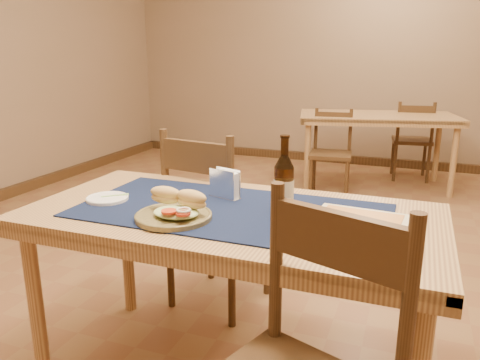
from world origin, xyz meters
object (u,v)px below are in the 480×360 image
(back_table, at_px, (377,123))
(beer_bottle, at_px, (284,183))
(sandwich_plate, at_px, (175,211))
(main_table, at_px, (231,231))
(napkin_holder, at_px, (225,184))
(chair_main_far, at_px, (215,216))

(back_table, bearing_deg, beer_bottle, -91.35)
(sandwich_plate, bearing_deg, main_table, 47.33)
(back_table, height_order, napkin_holder, napkin_holder)
(chair_main_far, xyz_separation_m, beer_bottle, (0.50, -0.47, 0.35))
(back_table, relative_size, napkin_holder, 11.26)
(chair_main_far, xyz_separation_m, sandwich_plate, (0.16, -0.70, 0.28))
(chair_main_far, distance_m, sandwich_plate, 0.77)
(main_table, distance_m, sandwich_plate, 0.25)
(main_table, xyz_separation_m, chair_main_far, (-0.31, 0.54, -0.16))
(back_table, relative_size, beer_bottle, 5.65)
(napkin_holder, bearing_deg, main_table, -59.28)
(main_table, distance_m, chair_main_far, 0.64)
(back_table, distance_m, chair_main_far, 2.83)
(main_table, distance_m, beer_bottle, 0.28)
(napkin_holder, bearing_deg, beer_bottle, -14.62)
(napkin_holder, bearing_deg, back_table, 83.70)
(back_table, distance_m, sandwich_plate, 3.50)
(sandwich_plate, xyz_separation_m, beer_bottle, (0.34, 0.23, 0.08))
(chair_main_far, distance_m, napkin_holder, 0.55)
(chair_main_far, relative_size, napkin_holder, 6.65)
(beer_bottle, height_order, napkin_holder, beer_bottle)
(sandwich_plate, bearing_deg, beer_bottle, 33.94)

